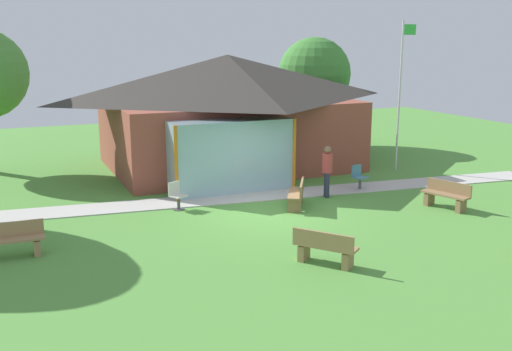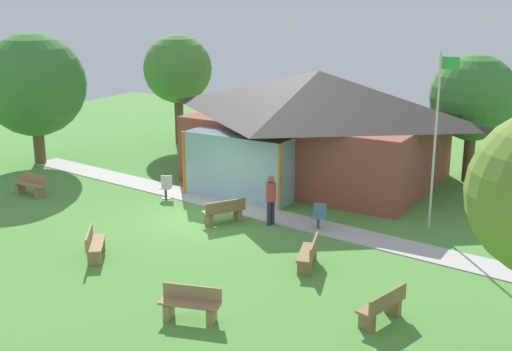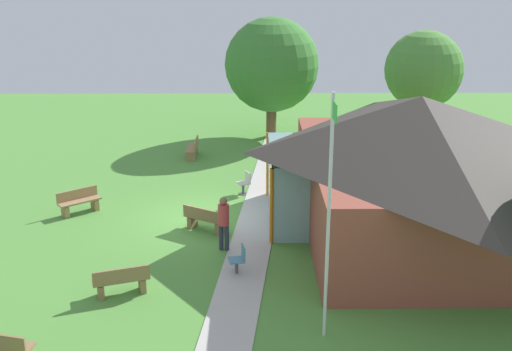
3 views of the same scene
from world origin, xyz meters
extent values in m
plane|color=#54933D|center=(0.00, 0.00, 0.00)|extent=(44.00, 44.00, 0.00)
cube|color=brown|center=(1.22, 6.84, 1.38)|extent=(9.44, 6.80, 2.77)
pyramid|color=#38332D|center=(1.22, 6.84, 3.67)|extent=(10.44, 7.80, 1.80)
cube|color=#8CB2BF|center=(-0.20, 2.84, 1.24)|extent=(4.25, 1.20, 2.49)
cylinder|color=orange|center=(-2.32, 2.24, 1.24)|extent=(0.12, 0.12, 2.49)
cylinder|color=orange|center=(1.92, 2.24, 1.24)|extent=(0.12, 0.12, 2.49)
cube|color=#BCB7B2|center=(0.00, 1.82, 0.01)|extent=(22.16, 3.72, 0.03)
cylinder|color=silver|center=(7.12, 3.34, 2.94)|extent=(0.08, 0.08, 5.88)
cube|color=green|center=(7.42, 3.34, 5.53)|extent=(0.60, 0.02, 0.40)
cube|color=olive|center=(0.90, 0.11, 0.45)|extent=(1.14, 1.51, 0.06)
cube|color=olive|center=(0.62, -0.36, 0.20)|extent=(0.43, 0.34, 0.39)
cube|color=olive|center=(1.18, 0.59, 0.20)|extent=(0.43, 0.34, 0.39)
cube|color=olive|center=(1.06, 0.02, 0.66)|extent=(0.82, 1.32, 0.36)
cube|color=#9E7A51|center=(-7.36, -1.06, 0.45)|extent=(1.51, 0.47, 0.06)
cube|color=#9E7A51|center=(-6.81, -1.07, 0.20)|extent=(0.17, 0.40, 0.39)
cube|color=#9E7A51|center=(-7.91, -1.04, 0.20)|extent=(0.17, 0.40, 0.39)
cube|color=#9E7A51|center=(-7.36, -0.87, 0.66)|extent=(1.50, 0.09, 0.36)
cube|color=#9E7A51|center=(-0.66, -4.43, 0.45)|extent=(1.26, 1.46, 0.06)
cube|color=#9E7A51|center=(-1.00, -4.00, 0.20)|extent=(0.41, 0.37, 0.39)
cube|color=#9E7A51|center=(-0.33, -4.87, 0.20)|extent=(0.41, 0.37, 0.39)
cube|color=#9E7A51|center=(-0.81, -4.55, 0.66)|extent=(0.96, 1.22, 0.36)
cube|color=olive|center=(5.10, -1.87, 0.45)|extent=(0.89, 1.56, 0.06)
cube|color=olive|center=(5.28, -2.39, 0.20)|extent=(0.43, 0.28, 0.39)
cube|color=olive|center=(4.93, -1.34, 0.20)|extent=(0.43, 0.28, 0.39)
cube|color=olive|center=(5.28, -1.81, 0.66)|extent=(0.53, 1.44, 0.36)
cube|color=olive|center=(8.11, -3.93, 0.45)|extent=(0.78, 1.56, 0.06)
cube|color=teal|center=(3.99, 1.19, 0.44)|extent=(0.52, 0.52, 0.04)
cube|color=teal|center=(3.96, 1.38, 0.66)|extent=(0.44, 0.12, 0.40)
cylinder|color=#4C4C51|center=(3.99, 1.19, 0.21)|extent=(0.10, 0.10, 0.42)
cylinder|color=#4C4C51|center=(3.99, 1.19, 0.01)|extent=(0.36, 0.36, 0.02)
cube|color=beige|center=(-2.54, 1.31, 0.44)|extent=(0.59, 0.59, 0.04)
cube|color=beige|center=(-2.63, 1.49, 0.66)|extent=(0.41, 0.22, 0.40)
cylinder|color=#4C4C51|center=(-2.54, 1.31, 0.21)|extent=(0.10, 0.10, 0.42)
cylinder|color=#4C4C51|center=(-2.54, 1.31, 0.01)|extent=(0.36, 0.36, 0.02)
cylinder|color=#2D3347|center=(2.38, 0.68, 0.42)|extent=(0.14, 0.14, 0.85)
cylinder|color=#2D3347|center=(2.42, 0.86, 0.42)|extent=(0.14, 0.14, 0.85)
cylinder|color=#BF3F3F|center=(2.40, 0.77, 1.18)|extent=(0.34, 0.34, 0.65)
sphere|color=#846047|center=(2.40, 0.77, 1.62)|extent=(0.24, 0.24, 0.24)
cylinder|color=brown|center=(-7.89, 9.33, 1.29)|extent=(0.45, 0.45, 2.57)
sphere|color=#4C8C38|center=(-7.89, 9.33, 3.88)|extent=(3.47, 3.47, 3.47)
cylinder|color=brown|center=(-10.89, 2.65, 0.96)|extent=(0.51, 0.51, 1.91)
sphere|color=#3D7F33|center=(-10.89, 2.65, 3.65)|extent=(4.63, 4.63, 4.63)
camera|label=1|loc=(-7.29, -15.59, 5.11)|focal=41.00mm
camera|label=2|loc=(13.07, -18.19, 7.79)|focal=47.27mm
camera|label=3|loc=(20.16, 1.59, 8.47)|focal=44.35mm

